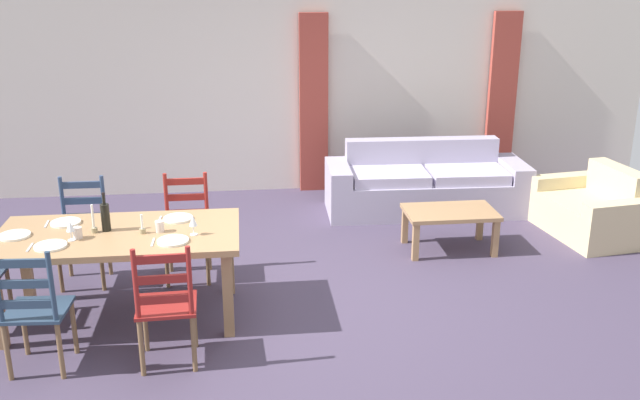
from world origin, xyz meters
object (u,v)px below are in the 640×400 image
object	(u,v)px
coffee_cup_primary	(160,226)
coffee_cup_secondary	(77,233)
wine_bottle	(105,217)
couch	(425,186)
dining_chair_near_right	(166,305)
dining_chair_far_left	(83,232)
dining_table	(119,243)
wine_glass_near_left	(70,227)
dining_chair_near_left	(35,310)
armchair_upholstered	(595,211)
coffee_table	(450,216)
dining_chair_far_right	(187,227)
wine_glass_near_right	(193,221)

from	to	relation	value
coffee_cup_primary	coffee_cup_secondary	xyz separation A→B (m)	(-0.61, -0.07, 0.00)
wine_bottle	couch	distance (m)	3.96
dining_chair_near_right	dining_chair_far_left	xyz separation A→B (m)	(-0.87, 1.53, 0.00)
dining_table	couch	xyz separation A→B (m)	(3.10, 2.33, -0.37)
wine_glass_near_left	coffee_cup_secondary	distance (m)	0.09
dining_chair_near_left	dining_chair_near_right	bearing A→B (deg)	-1.80
wine_bottle	dining_chair_near_right	bearing A→B (deg)	-57.47
coffee_cup_secondary	armchair_upholstered	size ratio (longest dim) A/B	0.07
wine_glass_near_left	coffee_table	size ratio (longest dim) A/B	0.18
dining_chair_far_left	dining_chair_far_right	distance (m)	0.92
coffee_cup_secondary	coffee_cup_primary	bearing A→B (deg)	6.32
dining_chair_near_left	couch	size ratio (longest dim) A/B	0.42
coffee_cup_primary	wine_glass_near_right	bearing A→B (deg)	-19.59
dining_table	wine_glass_near_left	size ratio (longest dim) A/B	11.80
dining_chair_far_left	wine_glass_near_left	size ratio (longest dim) A/B	5.96
couch	armchair_upholstered	xyz separation A→B (m)	(1.62, -0.96, -0.04)
wine_bottle	coffee_table	distance (m)	3.35
armchair_upholstered	coffee_cup_primary	bearing A→B (deg)	-162.26
dining_chair_near_left	coffee_table	size ratio (longest dim) A/B	1.07
dining_chair_far_right	wine_glass_near_right	xyz separation A→B (m)	(0.13, -0.89, 0.38)
coffee_cup_primary	couch	xyz separation A→B (m)	(2.77, 2.36, -0.50)
dining_chair_far_right	couch	distance (m)	3.06
dining_chair_far_right	coffee_cup_primary	world-z (taller)	dining_chair_far_right
wine_bottle	couch	xyz separation A→B (m)	(3.19, 2.28, -0.58)
dining_chair_far_right	dining_chair_near_left	bearing A→B (deg)	-122.28
dining_chair_far_right	coffee_table	distance (m)	2.59
dining_chair_far_left	wine_glass_near_right	xyz separation A→B (m)	(1.04, -0.89, 0.38)
dining_chair_near_right	coffee_table	bearing A→B (deg)	35.72
dining_chair_far_right	couch	xyz separation A→B (m)	(2.62, 1.56, -0.19)
dining_table	coffee_table	xyz separation A→B (m)	(3.04, 1.12, -0.31)
coffee_cup_primary	couch	distance (m)	3.67
wine_bottle	dining_chair_far_right	bearing A→B (deg)	51.93
wine_glass_near_right	dining_chair_near_right	bearing A→B (deg)	-105.18
dining_chair_far_right	wine_bottle	distance (m)	1.00
coffee_cup_secondary	dining_chair_near_left	bearing A→B (deg)	-106.70
wine_bottle	armchair_upholstered	distance (m)	5.02
dining_chair_near_right	wine_glass_near_right	distance (m)	0.77
dining_chair_far_right	coffee_table	world-z (taller)	dining_chair_far_right
dining_chair_near_left	coffee_table	world-z (taller)	dining_chair_near_left
wine_bottle	coffee_cup_primary	world-z (taller)	wine_bottle
wine_glass_near_left	coffee_cup_primary	distance (m)	0.66
wine_bottle	armchair_upholstered	world-z (taller)	wine_bottle
dining_table	coffee_cup_secondary	distance (m)	0.33
wine_bottle	armchair_upholstered	xyz separation A→B (m)	(4.80, 1.33, -0.62)
wine_glass_near_right	coffee_table	distance (m)	2.78
dining_chair_near_left	couch	bearing A→B (deg)	40.64
dining_chair_near_left	dining_chair_far_left	distance (m)	1.50
dining_chair_near_right	wine_glass_near_right	world-z (taller)	dining_chair_near_right
dining_chair_far_right	coffee_cup_secondary	distance (m)	1.19
coffee_cup_primary	wine_bottle	bearing A→B (deg)	170.09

